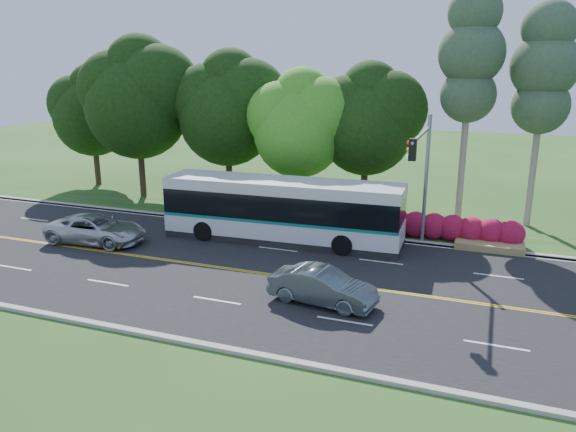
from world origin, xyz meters
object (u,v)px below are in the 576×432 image
(transit_bus, at_px, (282,211))
(sedan, at_px, (323,287))
(suv, at_px, (96,229))
(traffic_signal, at_px, (423,165))

(transit_bus, distance_m, sedan, 8.55)
(transit_bus, distance_m, suv, 10.22)
(traffic_signal, height_order, suv, traffic_signal)
(transit_bus, height_order, suv, transit_bus)
(traffic_signal, xyz_separation_m, transit_bus, (-7.32, -0.45, -2.96))
(sedan, bearing_deg, suv, 84.24)
(transit_bus, xyz_separation_m, sedan, (4.54, -7.19, -0.96))
(sedan, height_order, suv, suv)
(traffic_signal, distance_m, suv, 17.72)
(suv, bearing_deg, transit_bus, -71.76)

